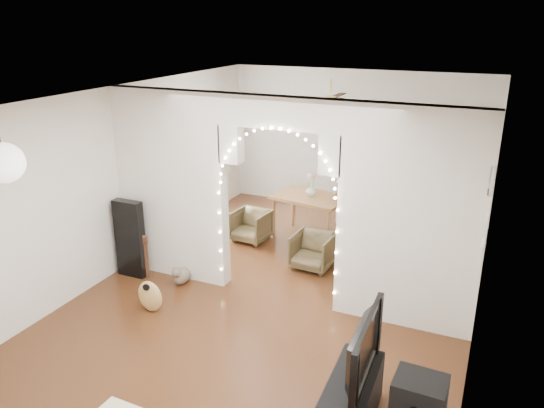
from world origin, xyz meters
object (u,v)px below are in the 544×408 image
at_px(acoustic_guitar, 149,284).
at_px(dining_chair_right, 313,251).
at_px(dining_table, 310,200).
at_px(bookcase, 376,190).
at_px(dining_chair_left, 251,226).
at_px(media_console, 352,400).

bearing_deg(acoustic_guitar, dining_chair_right, 41.29).
xyz_separation_m(acoustic_guitar, dining_table, (1.04, 3.11, 0.29)).
height_order(bookcase, dining_table, bookcase).
height_order(bookcase, dining_chair_right, bookcase).
xyz_separation_m(bookcase, dining_chair_left, (-1.77, -1.46, -0.43)).
xyz_separation_m(bookcase, dining_chair_right, (-0.46, -2.02, -0.42)).
relative_size(media_console, dining_chair_right, 1.68).
distance_m(acoustic_guitar, media_console, 3.04).
bearing_deg(media_console, dining_chair_left, 126.36).
relative_size(acoustic_guitar, dining_table, 0.68).
height_order(acoustic_guitar, dining_chair_right, acoustic_guitar).
bearing_deg(media_console, acoustic_guitar, 161.24).
xyz_separation_m(media_console, bookcase, (-0.97, 4.95, 0.44)).
relative_size(acoustic_guitar, bookcase, 0.64).
bearing_deg(dining_chair_left, media_console, -46.60).
distance_m(media_console, dining_chair_left, 4.43).
bearing_deg(dining_chair_left, dining_chair_right, -17.90).
distance_m(bookcase, dining_chair_right, 2.11).
height_order(acoustic_guitar, dining_table, acoustic_guitar).
relative_size(bookcase, dining_chair_left, 2.39).
bearing_deg(dining_chair_left, bookcase, 44.81).
bearing_deg(bookcase, dining_table, -150.33).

